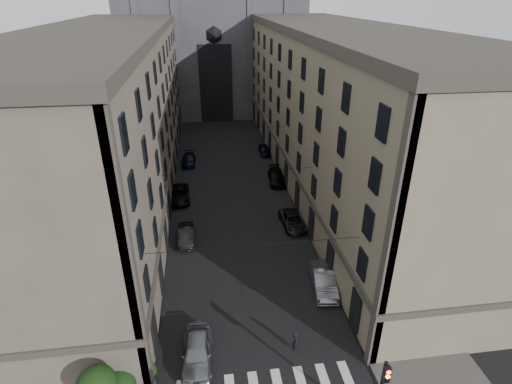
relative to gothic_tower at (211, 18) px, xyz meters
name	(u,v)px	position (x,y,z in m)	size (l,w,h in m)	color
sidewalk_left	(146,186)	(-10.50, -38.96, -17.72)	(7.00, 80.00, 0.15)	#383533
sidewalk_right	(307,177)	(10.50, -38.96, -17.72)	(7.00, 80.00, 0.15)	#383533
building_left	(111,115)	(-13.44, -38.96, -8.45)	(13.60, 60.60, 18.85)	#51473E
building_right	(334,107)	(13.44, -38.96, -8.45)	(13.60, 60.60, 18.85)	brown
gothic_tower	(211,18)	(0.00, 0.00, 0.00)	(35.00, 23.00, 58.00)	#2D2D33
tram_wires	(227,129)	(0.00, -39.33, -10.55)	(14.00, 60.00, 0.43)	black
car_left_near	(197,351)	(-4.20, -66.96, -16.97)	(1.95, 4.84, 1.65)	slate
car_left_midnear	(186,235)	(-5.19, -52.31, -17.09)	(1.50, 4.30, 1.42)	black
car_left_midfar	(179,194)	(-6.20, -43.25, -17.07)	(2.42, 5.25, 1.46)	black
car_left_far	(189,160)	(-5.21, -32.14, -17.12)	(1.89, 4.65, 1.35)	black
car_right_near	(324,280)	(6.20, -61.01, -16.97)	(1.75, 5.01, 1.65)	slate
car_right_midnear	(293,221)	(5.84, -50.95, -17.13)	(2.20, 4.78, 1.33)	black
car_right_midfar	(277,177)	(6.20, -39.90, -17.05)	(2.09, 5.15, 1.49)	black
car_right_far	(264,150)	(6.20, -29.61, -17.13)	(1.59, 3.94, 1.34)	black
pedestrian	(295,341)	(2.44, -66.96, -17.02)	(0.57, 0.37, 1.56)	black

